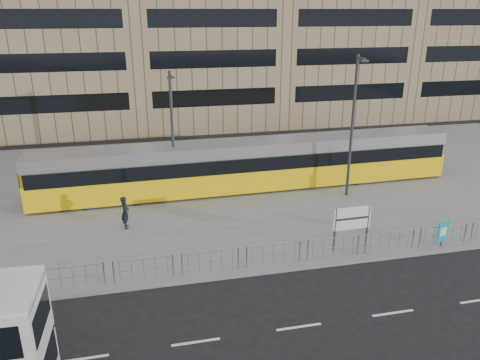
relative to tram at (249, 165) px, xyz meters
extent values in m
plane|color=black|center=(-3.58, -10.58, -1.80)|extent=(120.00, 120.00, 0.00)
cube|color=slate|center=(-3.58, 1.42, -1.72)|extent=(64.00, 24.00, 0.15)
cube|color=gray|center=(-3.58, -10.53, -1.72)|extent=(64.00, 0.25, 0.17)
cube|color=#977E61|center=(-13.58, 23.42, 9.20)|extent=(14.00, 16.00, 22.00)
cube|color=#977E61|center=(0.42, 23.42, 10.20)|extent=(14.00, 16.00, 24.00)
cube|color=#977E61|center=(14.42, 23.42, 8.70)|extent=(14.00, 16.00, 21.00)
cube|color=#977E61|center=(28.42, 23.42, 9.70)|extent=(14.00, 16.00, 23.00)
cylinder|color=#95989D|center=(-1.58, -10.08, -0.60)|extent=(32.00, 0.05, 0.05)
cylinder|color=#95989D|center=(-1.58, -10.08, -1.10)|extent=(32.00, 0.04, 0.04)
cube|color=white|center=(-2.58, -14.58, -1.79)|extent=(62.00, 0.12, 0.01)
cube|color=yellow|center=(0.00, 0.00, -0.70)|extent=(27.95, 3.24, 1.59)
cube|color=black|center=(0.00, 0.00, 0.39)|extent=(27.55, 3.28, 0.90)
cube|color=#B3B3B8|center=(0.00, 0.00, 1.24)|extent=(27.94, 3.03, 0.80)
cube|color=yellow|center=(13.35, 0.29, -0.06)|extent=(1.24, 2.27, 2.59)
cube|color=yellow|center=(-13.35, -0.29, -0.06)|extent=(1.24, 2.27, 2.59)
cylinder|color=#2D2D30|center=(0.00, 0.00, 0.04)|extent=(2.43, 2.43, 2.99)
cube|color=#2D2D30|center=(8.97, 0.19, -1.40)|extent=(3.04, 2.57, 0.50)
cube|color=#2D2D30|center=(-8.97, -0.19, -1.40)|extent=(3.04, 2.57, 0.50)
cylinder|color=#2D2D30|center=(2.06, -9.41, -0.52)|extent=(0.10, 0.10, 2.26)
cylinder|color=#2D2D30|center=(3.83, -9.36, -0.52)|extent=(0.10, 0.10, 2.26)
cube|color=white|center=(2.94, -9.39, 0.02)|extent=(1.97, 0.13, 1.18)
cylinder|color=#2D2D30|center=(7.61, -10.18, -1.28)|extent=(0.06, 0.06, 0.73)
cube|color=#0C97B0|center=(7.61, -10.18, -0.82)|extent=(0.72, 0.26, 1.10)
cube|color=white|center=(7.61, -10.21, -0.82)|extent=(0.44, 0.14, 0.46)
imported|color=black|center=(-8.08, -4.43, -0.73)|extent=(0.46, 0.69, 1.85)
cylinder|color=#2D2D30|center=(-4.98, -0.31, 2.34)|extent=(0.18, 0.18, 7.98)
cylinder|color=#2D2D30|center=(-4.98, -0.71, 6.14)|extent=(0.14, 0.90, 0.14)
cube|color=#2D2D30|center=(-4.98, -1.16, 6.04)|extent=(0.45, 0.20, 0.12)
cylinder|color=#2D2D30|center=(5.90, -2.63, 2.81)|extent=(0.18, 0.18, 8.91)
cylinder|color=#2D2D30|center=(5.90, -3.03, 7.06)|extent=(0.14, 0.90, 0.14)
cube|color=#2D2D30|center=(5.90, -3.48, 6.96)|extent=(0.45, 0.20, 0.12)
camera|label=1|loc=(-7.08, -28.70, 9.71)|focal=35.00mm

